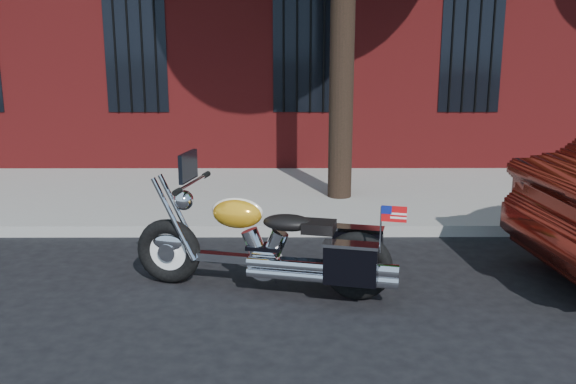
{
  "coord_description": "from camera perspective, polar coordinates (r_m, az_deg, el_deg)",
  "views": [
    {
      "loc": [
        -0.32,
        -6.65,
        2.53
      ],
      "look_at": [
        -0.3,
        0.8,
        0.73
      ],
      "focal_mm": 40.0,
      "sensor_mm": 36.0,
      "label": 1
    }
  ],
  "objects": [
    {
      "name": "ground",
      "position": [
        7.12,
        2.43,
        -7.21
      ],
      "size": [
        120.0,
        120.0,
        0.0
      ],
      "primitive_type": "plane",
      "color": "black",
      "rests_on": "ground"
    },
    {
      "name": "curb",
      "position": [
        8.41,
        2.01,
        -3.39
      ],
      "size": [
        40.0,
        0.16,
        0.15
      ],
      "primitive_type": "cube",
      "color": "gray",
      "rests_on": "ground"
    },
    {
      "name": "sidewalk",
      "position": [
        10.22,
        1.62,
        -0.3
      ],
      "size": [
        40.0,
        3.6,
        0.15
      ],
      "primitive_type": "cube",
      "color": "gray",
      "rests_on": "ground"
    },
    {
      "name": "motorcycle",
      "position": [
        6.44,
        -1.32,
        -4.99
      ],
      "size": [
        2.66,
        1.2,
        1.41
      ],
      "rotation": [
        0.0,
        0.0,
        -0.23
      ],
      "color": "black",
      "rests_on": "ground"
    }
  ]
}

